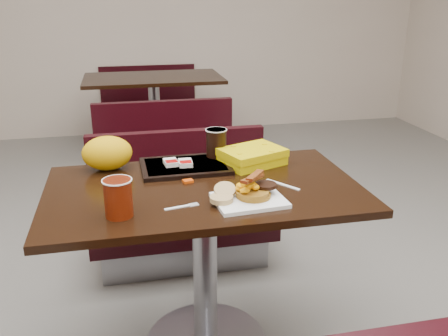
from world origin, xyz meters
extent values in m
cube|color=white|center=(0.13, -0.18, 0.76)|extent=(0.26, 0.21, 0.01)
cylinder|color=#9B6D19|center=(0.15, -0.17, 0.78)|extent=(0.16, 0.16, 0.03)
cylinder|color=black|center=(0.20, -0.14, 0.80)|extent=(0.09, 0.09, 0.01)
ellipsoid|color=#FBC005|center=(0.12, -0.17, 0.81)|extent=(0.09, 0.08, 0.04)
cylinder|color=tan|center=(0.03, -0.18, 0.77)|extent=(0.10, 0.10, 0.02)
cylinder|color=tan|center=(0.05, -0.14, 0.79)|extent=(0.09, 0.09, 0.05)
cylinder|color=maroon|center=(-0.32, -0.19, 0.81)|extent=(0.12, 0.12, 0.13)
cube|color=white|center=(0.30, -0.05, 0.75)|extent=(0.10, 0.14, 0.00)
cube|color=#BE3A08|center=(-0.05, 0.06, 0.75)|extent=(0.04, 0.04, 0.01)
cube|color=black|center=(-0.04, 0.22, 0.76)|extent=(0.37, 0.27, 0.02)
cube|color=silver|center=(-0.10, 0.23, 0.78)|extent=(0.06, 0.08, 0.02)
cube|color=silver|center=(-0.04, 0.21, 0.78)|extent=(0.06, 0.08, 0.02)
cylinder|color=black|center=(0.11, 0.30, 0.83)|extent=(0.10, 0.10, 0.12)
cube|color=#CAB003|center=(0.25, 0.21, 0.78)|extent=(0.31, 0.27, 0.07)
ellipsoid|color=#E2BB07|center=(-0.36, 0.27, 0.82)|extent=(0.24, 0.21, 0.14)
camera|label=1|loc=(-0.28, -1.69, 1.46)|focal=38.63mm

